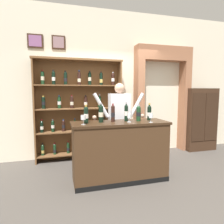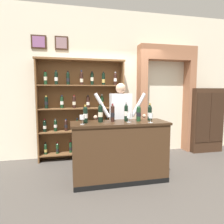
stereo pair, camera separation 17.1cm
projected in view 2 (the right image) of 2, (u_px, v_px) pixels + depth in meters
The scene contains 16 objects.
ground_plane at pixel (123, 180), 3.46m from camera, with size 14.00×14.00×0.02m, color #47423D.
back_wall at pixel (106, 84), 4.77m from camera, with size 12.00×0.19×3.42m.
wine_shelf at pixel (81, 107), 4.45m from camera, with size 1.94×0.29×2.23m.
archway_doorway at pixel (164, 93), 4.98m from camera, with size 1.45×0.45×2.63m.
side_cabinet at pixel (204, 120), 5.07m from camera, with size 0.82×0.41×1.61m.
tasting_counter at pixel (120, 151), 3.39m from camera, with size 1.64×0.58×1.02m.
shopkeeper at pixel (121, 116), 3.97m from camera, with size 1.09×0.22×1.70m.
tasting_bottle_grappa at pixel (85, 114), 3.22m from camera, with size 0.07×0.07×0.30m.
tasting_bottle_rosso at pixel (100, 113), 3.29m from camera, with size 0.08×0.08×0.33m.
tasting_bottle_vin_santo at pixel (113, 113), 3.36m from camera, with size 0.07×0.07×0.31m.
tasting_bottle_bianco at pixel (126, 113), 3.41m from camera, with size 0.07×0.07×0.33m.
tasting_bottle_super_tuscan at pixel (139, 113), 3.41m from camera, with size 0.08×0.08×0.29m.
tasting_bottle_riserva at pixel (150, 113), 3.50m from camera, with size 0.07×0.07×0.30m.
wine_glass_spare at pixel (129, 116), 3.30m from camera, with size 0.07×0.07×0.15m.
wine_glass_center at pixel (82, 118), 3.08m from camera, with size 0.08×0.08×0.15m.
wine_glass_right at pixel (151, 116), 3.25m from camera, with size 0.07×0.07×0.15m.
Camera 2 is at (-0.90, -3.19, 1.54)m, focal length 31.66 mm.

